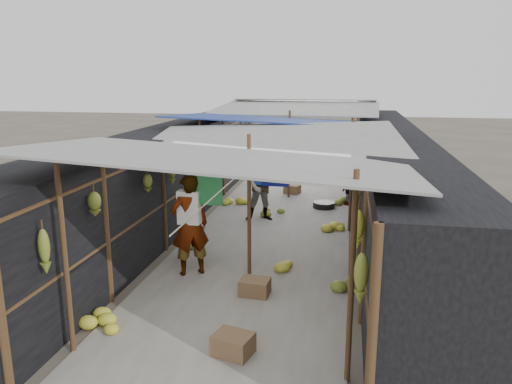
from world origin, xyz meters
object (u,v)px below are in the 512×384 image
Objects in this scene: crate_near at (233,345)px; black_basin at (324,205)px; vendor_elderly at (190,225)px; vendor_seated at (346,188)px; shopper_blue at (263,186)px.

crate_near is 0.83× the size of black_basin.
vendor_elderly is 1.86× the size of vendor_seated.
crate_near is 2.98m from vendor_elderly.
black_basin is 2.22m from shopper_blue.
black_basin is (0.79, 7.67, -0.06)m from crate_near.
black_basin is 0.59× the size of vendor_seated.
crate_near is 7.71m from black_basin.
vendor_elderly is 1.05× the size of shopper_blue.
vendor_elderly is 6.27m from vendor_seated.
vendor_elderly reaches higher than crate_near.
black_basin is 0.32× the size of vendor_elderly.
vendor_seated is at bearing -147.58° from vendor_elderly.
black_basin is 0.86m from vendor_seated.
vendor_seated is (2.06, 1.91, -0.39)m from shopper_blue.
shopper_blue is at bearing -59.79° from vendor_seated.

